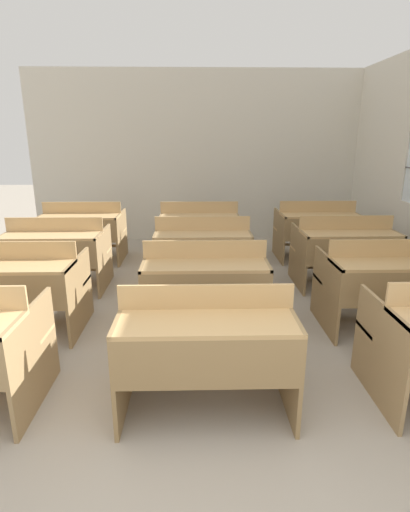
{
  "coord_description": "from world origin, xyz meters",
  "views": [
    {
      "loc": [
        -0.01,
        -1.22,
        1.83
      ],
      "look_at": [
        0.07,
        2.29,
        0.79
      ],
      "focal_mm": 28.0,
      "sensor_mm": 36.0,
      "label": 1
    }
  ],
  "objects_px": {
    "bench_second_center": "(205,283)",
    "bench_third_right": "(344,249)",
    "bench_back_left": "(83,230)",
    "bench_third_left": "(57,251)",
    "bench_third_center": "(203,250)",
    "bench_second_right": "(386,282)",
    "bench_front_center": "(206,344)",
    "bench_second_left": "(17,285)",
    "bench_back_center": "(199,229)",
    "bench_back_right": "(317,228)"
  },
  "relations": [
    {
      "from": "bench_second_center",
      "to": "bench_back_right",
      "type": "height_order",
      "value": "same"
    },
    {
      "from": "bench_second_right",
      "to": "bench_third_center",
      "type": "distance_m",
      "value": 2.12
    },
    {
      "from": "bench_second_center",
      "to": "bench_third_right",
      "type": "height_order",
      "value": "same"
    },
    {
      "from": "bench_third_center",
      "to": "bench_back_right",
      "type": "distance_m",
      "value": 2.13
    },
    {
      "from": "bench_back_right",
      "to": "bench_third_center",
      "type": "bearing_deg",
      "value": -146.43
    },
    {
      "from": "bench_back_right",
      "to": "bench_third_right",
      "type": "bearing_deg",
      "value": -89.81
    },
    {
      "from": "bench_front_center",
      "to": "bench_second_center",
      "type": "distance_m",
      "value": 1.17
    },
    {
      "from": "bench_third_right",
      "to": "bench_back_center",
      "type": "distance_m",
      "value": 2.14
    },
    {
      "from": "bench_third_left",
      "to": "bench_third_center",
      "type": "xyz_separation_m",
      "value": [
        1.79,
        0.02,
        0.0
      ]
    },
    {
      "from": "bench_front_center",
      "to": "bench_back_center",
      "type": "bearing_deg",
      "value": 90.11
    },
    {
      "from": "bench_second_left",
      "to": "bench_back_left",
      "type": "xyz_separation_m",
      "value": [
        -0.0,
        2.35,
        0.0
      ]
    },
    {
      "from": "bench_back_right",
      "to": "bench_second_left",
      "type": "bearing_deg",
      "value": -146.54
    },
    {
      "from": "bench_front_center",
      "to": "bench_back_left",
      "type": "xyz_separation_m",
      "value": [
        -1.77,
        3.51,
        0.0
      ]
    },
    {
      "from": "bench_third_right",
      "to": "bench_second_left",
      "type": "bearing_deg",
      "value": -161.7
    },
    {
      "from": "bench_second_center",
      "to": "bench_third_left",
      "type": "height_order",
      "value": "same"
    },
    {
      "from": "bench_back_left",
      "to": "bench_third_right",
      "type": "bearing_deg",
      "value": -18.15
    },
    {
      "from": "bench_second_center",
      "to": "bench_third_right",
      "type": "distance_m",
      "value": 2.13
    },
    {
      "from": "bench_second_center",
      "to": "bench_back_left",
      "type": "relative_size",
      "value": 1.0
    },
    {
      "from": "bench_second_right",
      "to": "bench_back_left",
      "type": "distance_m",
      "value": 4.26
    },
    {
      "from": "bench_front_center",
      "to": "bench_third_left",
      "type": "relative_size",
      "value": 1.0
    },
    {
      "from": "bench_back_left",
      "to": "bench_back_center",
      "type": "distance_m",
      "value": 1.76
    },
    {
      "from": "bench_third_center",
      "to": "bench_third_right",
      "type": "relative_size",
      "value": 1.0
    },
    {
      "from": "bench_second_center",
      "to": "bench_back_center",
      "type": "height_order",
      "value": "same"
    },
    {
      "from": "bench_third_right",
      "to": "bench_back_right",
      "type": "height_order",
      "value": "same"
    },
    {
      "from": "bench_second_left",
      "to": "bench_back_center",
      "type": "bearing_deg",
      "value": 52.96
    },
    {
      "from": "bench_third_left",
      "to": "bench_third_right",
      "type": "bearing_deg",
      "value": 0.33
    },
    {
      "from": "bench_third_center",
      "to": "bench_back_right",
      "type": "height_order",
      "value": "same"
    },
    {
      "from": "bench_second_left",
      "to": "bench_third_center",
      "type": "relative_size",
      "value": 1.0
    },
    {
      "from": "bench_third_right",
      "to": "bench_back_left",
      "type": "relative_size",
      "value": 1.0
    },
    {
      "from": "bench_second_center",
      "to": "bench_third_left",
      "type": "bearing_deg",
      "value": 147.15
    },
    {
      "from": "bench_second_right",
      "to": "bench_third_left",
      "type": "distance_m",
      "value": 3.74
    },
    {
      "from": "bench_front_center",
      "to": "bench_back_center",
      "type": "relative_size",
      "value": 1.0
    },
    {
      "from": "bench_third_center",
      "to": "bench_back_left",
      "type": "relative_size",
      "value": 1.0
    },
    {
      "from": "bench_third_left",
      "to": "bench_back_center",
      "type": "xyz_separation_m",
      "value": [
        1.77,
        1.17,
        0.0
      ]
    },
    {
      "from": "bench_second_right",
      "to": "bench_back_center",
      "type": "distance_m",
      "value": 2.94
    },
    {
      "from": "bench_third_left",
      "to": "bench_second_center",
      "type": "bearing_deg",
      "value": -32.85
    },
    {
      "from": "bench_third_center",
      "to": "bench_third_right",
      "type": "bearing_deg",
      "value": 0.1
    },
    {
      "from": "bench_second_left",
      "to": "bench_third_left",
      "type": "bearing_deg",
      "value": 90.41
    },
    {
      "from": "bench_third_left",
      "to": "bench_third_center",
      "type": "distance_m",
      "value": 1.79
    },
    {
      "from": "bench_third_right",
      "to": "bench_back_right",
      "type": "xyz_separation_m",
      "value": [
        -0.0,
        1.17,
        0.0
      ]
    },
    {
      "from": "bench_back_left",
      "to": "bench_front_center",
      "type": "bearing_deg",
      "value": -63.31
    },
    {
      "from": "bench_front_center",
      "to": "bench_third_right",
      "type": "distance_m",
      "value": 2.96
    },
    {
      "from": "bench_third_center",
      "to": "bench_third_left",
      "type": "bearing_deg",
      "value": -179.44
    },
    {
      "from": "bench_front_center",
      "to": "bench_second_right",
      "type": "bearing_deg",
      "value": 33.08
    },
    {
      "from": "bench_third_center",
      "to": "bench_front_center",
      "type": "bearing_deg",
      "value": -90.5
    },
    {
      "from": "bench_second_center",
      "to": "bench_third_center",
      "type": "xyz_separation_m",
      "value": [
        -0.0,
        1.18,
        0.0
      ]
    },
    {
      "from": "bench_back_right",
      "to": "bench_second_right",
      "type": "bearing_deg",
      "value": -90.44
    },
    {
      "from": "bench_front_center",
      "to": "bench_second_right",
      "type": "height_order",
      "value": "same"
    },
    {
      "from": "bench_back_center",
      "to": "bench_back_right",
      "type": "xyz_separation_m",
      "value": [
        1.8,
        0.02,
        0.0
      ]
    },
    {
      "from": "bench_second_center",
      "to": "bench_back_right",
      "type": "bearing_deg",
      "value": 53.0
    }
  ]
}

